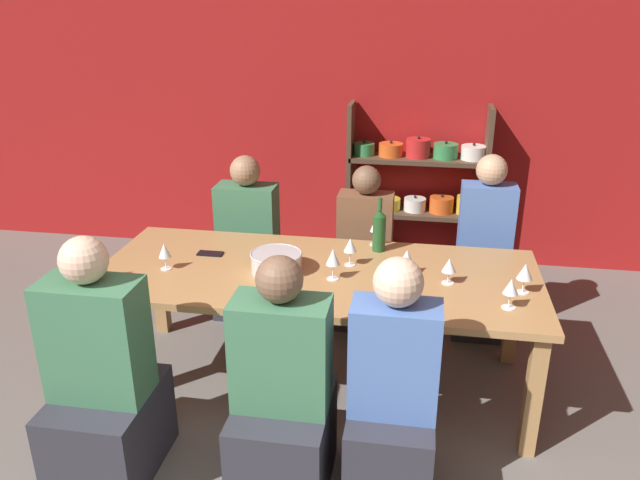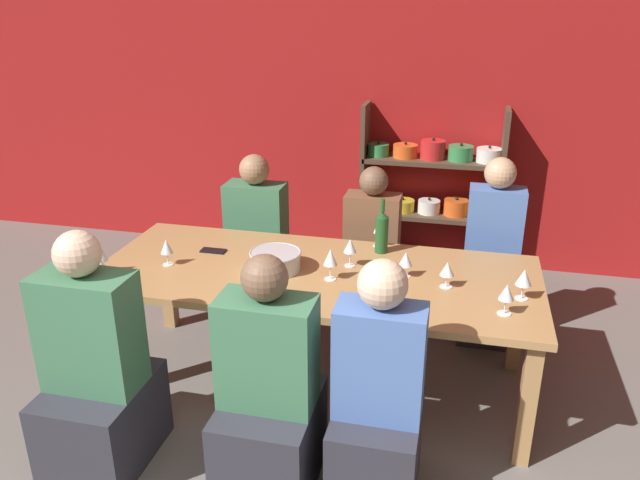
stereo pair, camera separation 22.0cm
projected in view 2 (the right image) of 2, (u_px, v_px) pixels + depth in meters
wall_back_red at (386, 102)px, 5.09m from camera, size 8.80×0.06×2.70m
shelf_unit at (430, 200)px, 5.10m from camera, size 1.12×0.30×1.37m
dining_table at (316, 283)px, 3.52m from camera, size 2.47×1.03×0.73m
mixing_bowl at (275, 260)px, 3.49m from camera, size 0.29×0.29×0.11m
wine_bottle_green at (382, 231)px, 3.70m from camera, size 0.08×0.08×0.33m
wine_glass_white_a at (524, 278)px, 3.14m from camera, size 0.08×0.08×0.16m
wine_glass_red_a at (379, 227)px, 3.79m from camera, size 0.06×0.06×0.17m
wine_glass_red_b at (350, 247)px, 3.52m from camera, size 0.07×0.07×0.16m
wine_glass_empty_a at (100, 253)px, 3.42m from camera, size 0.08×0.08×0.17m
wine_glass_empty_b at (167, 247)px, 3.54m from camera, size 0.07×0.07×0.16m
wine_glass_white_b at (406, 260)px, 3.39m from camera, size 0.08×0.08×0.15m
wine_glass_empty_c at (447, 269)px, 3.27m from camera, size 0.08×0.08×0.14m
wine_glass_white_c at (330, 258)px, 3.35m from camera, size 0.08×0.08×0.18m
wine_glass_empty_d at (507, 293)px, 2.99m from camera, size 0.07×0.07×0.16m
wine_glass_white_d at (101, 266)px, 3.27m from camera, size 0.07×0.07×0.17m
cell_phone at (213, 251)px, 3.75m from camera, size 0.15×0.07×0.01m
person_near_a at (269, 407)px, 2.84m from camera, size 0.43×0.53×1.18m
person_far_a at (258, 253)px, 4.53m from camera, size 0.42×0.52×1.15m
person_near_b at (377, 415)px, 2.77m from camera, size 0.38×0.48×1.19m
person_far_b at (371, 266)px, 4.32m from camera, size 0.37×0.46×1.12m
person_near_c at (97, 383)px, 2.99m from camera, size 0.45×0.56×1.22m
person_far_c at (489, 272)px, 4.12m from camera, size 0.35×0.44×1.24m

